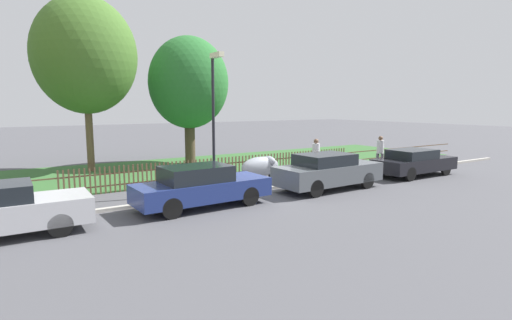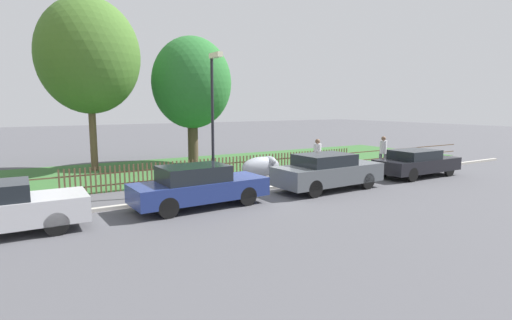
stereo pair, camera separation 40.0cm
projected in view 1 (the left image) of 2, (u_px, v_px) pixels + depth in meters
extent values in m
plane|color=#4C4C51|center=(266.00, 190.00, 15.93)|extent=(120.00, 120.00, 0.00)
cube|color=#B2ADA3|center=(264.00, 189.00, 16.00)|extent=(33.99, 0.20, 0.12)
cube|color=#33602D|center=(193.00, 167.00, 21.86)|extent=(33.99, 8.49, 0.01)
cube|color=brown|center=(231.00, 173.00, 18.30)|extent=(33.99, 0.03, 0.05)
cube|color=brown|center=(230.00, 163.00, 18.24)|extent=(33.99, 0.03, 0.05)
cube|color=brown|center=(58.00, 185.00, 14.44)|extent=(0.06, 0.03, 1.05)
cube|color=brown|center=(64.00, 184.00, 14.54)|extent=(0.06, 0.03, 1.05)
cube|color=brown|center=(69.00, 184.00, 14.64)|extent=(0.06, 0.03, 1.05)
cube|color=brown|center=(75.00, 183.00, 14.73)|extent=(0.06, 0.03, 1.05)
cube|color=brown|center=(80.00, 183.00, 14.83)|extent=(0.06, 0.03, 1.05)
cube|color=brown|center=(85.00, 182.00, 14.92)|extent=(0.06, 0.03, 1.05)
cube|color=brown|center=(90.00, 182.00, 15.02)|extent=(0.06, 0.03, 1.05)
cube|color=brown|center=(95.00, 181.00, 15.12)|extent=(0.06, 0.03, 1.05)
cube|color=brown|center=(100.00, 181.00, 15.21)|extent=(0.06, 0.03, 1.05)
cube|color=brown|center=(105.00, 180.00, 15.31)|extent=(0.06, 0.03, 1.05)
cube|color=brown|center=(110.00, 180.00, 15.41)|extent=(0.06, 0.03, 1.05)
cube|color=brown|center=(115.00, 179.00, 15.50)|extent=(0.06, 0.03, 1.05)
cube|color=brown|center=(120.00, 179.00, 15.60)|extent=(0.06, 0.03, 1.05)
cube|color=brown|center=(124.00, 178.00, 15.70)|extent=(0.06, 0.03, 1.05)
cube|color=brown|center=(129.00, 178.00, 15.79)|extent=(0.06, 0.03, 1.05)
cube|color=brown|center=(134.00, 177.00, 15.89)|extent=(0.06, 0.03, 1.05)
cube|color=brown|center=(138.00, 177.00, 15.98)|extent=(0.06, 0.03, 1.05)
cube|color=brown|center=(143.00, 177.00, 16.08)|extent=(0.06, 0.03, 1.05)
cube|color=brown|center=(147.00, 176.00, 16.18)|extent=(0.06, 0.03, 1.05)
cube|color=brown|center=(151.00, 176.00, 16.27)|extent=(0.06, 0.03, 1.05)
cube|color=brown|center=(156.00, 175.00, 16.37)|extent=(0.06, 0.03, 1.05)
cube|color=brown|center=(160.00, 175.00, 16.47)|extent=(0.06, 0.03, 1.05)
cube|color=brown|center=(164.00, 174.00, 16.56)|extent=(0.06, 0.03, 1.05)
cube|color=brown|center=(168.00, 174.00, 16.66)|extent=(0.06, 0.03, 1.05)
cube|color=brown|center=(172.00, 174.00, 16.75)|extent=(0.06, 0.03, 1.05)
cube|color=brown|center=(177.00, 173.00, 16.85)|extent=(0.06, 0.03, 1.05)
cube|color=brown|center=(181.00, 173.00, 16.95)|extent=(0.06, 0.03, 1.05)
cube|color=brown|center=(185.00, 173.00, 17.04)|extent=(0.06, 0.03, 1.05)
cube|color=brown|center=(188.00, 172.00, 17.14)|extent=(0.06, 0.03, 1.05)
cube|color=brown|center=(192.00, 172.00, 17.24)|extent=(0.06, 0.03, 1.05)
cube|color=brown|center=(196.00, 171.00, 17.33)|extent=(0.06, 0.03, 1.05)
cube|color=brown|center=(200.00, 171.00, 17.43)|extent=(0.06, 0.03, 1.05)
cube|color=brown|center=(204.00, 171.00, 17.52)|extent=(0.06, 0.03, 1.05)
cube|color=brown|center=(208.00, 170.00, 17.62)|extent=(0.06, 0.03, 1.05)
cube|color=brown|center=(211.00, 170.00, 17.72)|extent=(0.06, 0.03, 1.05)
cube|color=brown|center=(215.00, 170.00, 17.81)|extent=(0.06, 0.03, 1.05)
cube|color=brown|center=(218.00, 169.00, 17.91)|extent=(0.06, 0.03, 1.05)
cube|color=brown|center=(222.00, 169.00, 18.01)|extent=(0.06, 0.03, 1.05)
cube|color=brown|center=(226.00, 169.00, 18.10)|extent=(0.06, 0.03, 1.05)
cube|color=brown|center=(229.00, 168.00, 18.20)|extent=(0.06, 0.03, 1.05)
cube|color=brown|center=(232.00, 168.00, 18.30)|extent=(0.06, 0.03, 1.05)
cube|color=brown|center=(236.00, 168.00, 18.39)|extent=(0.06, 0.03, 1.05)
cube|color=brown|center=(239.00, 167.00, 18.49)|extent=(0.06, 0.03, 1.05)
cube|color=brown|center=(243.00, 167.00, 18.58)|extent=(0.06, 0.03, 1.05)
cube|color=brown|center=(246.00, 167.00, 18.68)|extent=(0.06, 0.03, 1.05)
cube|color=brown|center=(249.00, 166.00, 18.78)|extent=(0.06, 0.03, 1.05)
cube|color=brown|center=(252.00, 166.00, 18.87)|extent=(0.06, 0.03, 1.05)
cube|color=brown|center=(256.00, 166.00, 18.97)|extent=(0.06, 0.03, 1.05)
cube|color=brown|center=(259.00, 165.00, 19.07)|extent=(0.06, 0.03, 1.05)
cube|color=brown|center=(262.00, 165.00, 19.16)|extent=(0.06, 0.03, 1.05)
cube|color=brown|center=(265.00, 165.00, 19.26)|extent=(0.06, 0.03, 1.05)
cube|color=brown|center=(268.00, 165.00, 19.35)|extent=(0.06, 0.03, 1.05)
cube|color=brown|center=(271.00, 164.00, 19.45)|extent=(0.06, 0.03, 1.05)
cube|color=brown|center=(274.00, 164.00, 19.55)|extent=(0.06, 0.03, 1.05)
cube|color=brown|center=(277.00, 164.00, 19.64)|extent=(0.06, 0.03, 1.05)
cube|color=brown|center=(280.00, 163.00, 19.74)|extent=(0.06, 0.03, 1.05)
cube|color=brown|center=(283.00, 163.00, 19.84)|extent=(0.06, 0.03, 1.05)
cube|color=brown|center=(286.00, 163.00, 19.93)|extent=(0.06, 0.03, 1.05)
cube|color=brown|center=(289.00, 163.00, 20.03)|extent=(0.06, 0.03, 1.05)
cube|color=brown|center=(292.00, 162.00, 20.13)|extent=(0.06, 0.03, 1.05)
cube|color=brown|center=(295.00, 162.00, 20.22)|extent=(0.06, 0.03, 1.05)
cube|color=brown|center=(297.00, 162.00, 20.32)|extent=(0.06, 0.03, 1.05)
cube|color=brown|center=(300.00, 161.00, 20.41)|extent=(0.06, 0.03, 1.05)
cube|color=brown|center=(303.00, 161.00, 20.51)|extent=(0.06, 0.03, 1.05)
cube|color=brown|center=(306.00, 161.00, 20.61)|extent=(0.06, 0.03, 1.05)
cube|color=brown|center=(308.00, 161.00, 20.70)|extent=(0.06, 0.03, 1.05)
cube|color=brown|center=(311.00, 160.00, 20.80)|extent=(0.06, 0.03, 1.05)
cube|color=brown|center=(314.00, 160.00, 20.90)|extent=(0.06, 0.03, 1.05)
cube|color=brown|center=(316.00, 160.00, 20.99)|extent=(0.06, 0.03, 1.05)
cube|color=brown|center=(319.00, 160.00, 21.09)|extent=(0.06, 0.03, 1.05)
cube|color=brown|center=(321.00, 159.00, 21.18)|extent=(0.06, 0.03, 1.05)
cube|color=brown|center=(324.00, 159.00, 21.28)|extent=(0.06, 0.03, 1.05)
cube|color=brown|center=(327.00, 159.00, 21.38)|extent=(0.06, 0.03, 1.05)
cube|color=brown|center=(329.00, 159.00, 21.47)|extent=(0.06, 0.03, 1.05)
cube|color=brown|center=(332.00, 158.00, 21.57)|extent=(0.06, 0.03, 1.05)
cube|color=brown|center=(334.00, 158.00, 21.67)|extent=(0.06, 0.03, 1.05)
cube|color=brown|center=(336.00, 158.00, 21.76)|extent=(0.06, 0.03, 1.05)
cube|color=brown|center=(339.00, 158.00, 21.86)|extent=(0.06, 0.03, 1.05)
cube|color=brown|center=(341.00, 158.00, 21.95)|extent=(0.06, 0.03, 1.05)
cube|color=brown|center=(344.00, 157.00, 22.05)|extent=(0.06, 0.03, 1.05)
cylinder|color=black|center=(54.00, 212.00, 11.52)|extent=(0.63, 0.15, 0.62)
cylinder|color=black|center=(60.00, 225.00, 10.26)|extent=(0.63, 0.15, 0.62)
cube|color=navy|center=(203.00, 190.00, 13.25)|extent=(4.59, 1.81, 0.62)
cube|color=black|center=(196.00, 174.00, 13.05)|extent=(2.23, 1.55, 0.52)
cylinder|color=black|center=(228.00, 189.00, 14.69)|extent=(0.65, 0.16, 0.65)
cylinder|color=black|center=(250.00, 196.00, 13.47)|extent=(0.65, 0.16, 0.65)
cylinder|color=black|center=(154.00, 199.00, 13.11)|extent=(0.65, 0.16, 0.65)
cylinder|color=black|center=(172.00, 208.00, 11.88)|extent=(0.65, 0.16, 0.65)
cube|color=#51565B|center=(329.00, 174.00, 16.08)|extent=(4.63, 1.89, 0.73)
cube|color=black|center=(325.00, 159.00, 15.87)|extent=(2.24, 1.64, 0.45)
cylinder|color=black|center=(339.00, 175.00, 17.57)|extent=(0.67, 0.16, 0.66)
cylinder|color=black|center=(367.00, 181.00, 16.26)|extent=(0.67, 0.16, 0.66)
cylinder|color=black|center=(289.00, 182.00, 15.98)|extent=(0.67, 0.16, 0.66)
cylinder|color=black|center=(316.00, 189.00, 14.67)|extent=(0.67, 0.16, 0.66)
cube|color=black|center=(414.00, 164.00, 19.18)|extent=(4.37, 1.74, 0.59)
cube|color=black|center=(412.00, 154.00, 18.99)|extent=(2.10, 1.56, 0.42)
cylinder|color=black|center=(417.00, 165.00, 20.60)|extent=(0.64, 0.14, 0.64)
cylinder|color=black|center=(446.00, 169.00, 19.28)|extent=(0.64, 0.14, 0.64)
cylinder|color=black|center=(382.00, 169.00, 19.15)|extent=(0.64, 0.14, 0.64)
cylinder|color=black|center=(410.00, 174.00, 17.83)|extent=(0.64, 0.14, 0.64)
cylinder|color=black|center=(274.00, 174.00, 18.27)|extent=(0.54, 0.10, 0.54)
cylinder|color=black|center=(246.00, 177.00, 17.49)|extent=(0.54, 0.10, 0.54)
ellipsoid|color=gray|center=(260.00, 167.00, 17.83)|extent=(1.93, 0.71, 0.90)
ellipsoid|color=gray|center=(269.00, 161.00, 18.04)|extent=(0.45, 0.88, 0.42)
cylinder|color=brown|center=(89.00, 130.00, 20.39)|extent=(0.36, 0.36, 4.25)
ellipsoid|color=#426B28|center=(85.00, 55.00, 19.88)|extent=(5.04, 5.04, 5.79)
cylinder|color=#473828|center=(190.00, 136.00, 23.19)|extent=(0.59, 0.59, 3.22)
ellipsoid|color=#286B2D|center=(189.00, 83.00, 22.78)|extent=(4.53, 4.53, 5.21)
cylinder|color=slate|center=(377.00, 161.00, 21.21)|extent=(0.16, 0.16, 0.86)
cylinder|color=slate|center=(382.00, 162.00, 21.06)|extent=(0.16, 0.16, 0.86)
cylinder|color=silver|center=(380.00, 147.00, 21.03)|extent=(0.45, 0.45, 0.68)
sphere|color=brown|center=(381.00, 138.00, 20.97)|extent=(0.23, 0.23, 0.23)
cylinder|color=#2D3351|center=(313.00, 166.00, 19.36)|extent=(0.16, 0.16, 0.86)
cylinder|color=#2D3351|center=(318.00, 167.00, 19.20)|extent=(0.16, 0.16, 0.86)
cylinder|color=silver|center=(316.00, 151.00, 19.18)|extent=(0.45, 0.45, 0.68)
sphere|color=brown|center=(316.00, 141.00, 19.11)|extent=(0.23, 0.23, 0.23)
cylinder|color=black|center=(214.00, 128.00, 15.04)|extent=(0.11, 0.11, 5.08)
cube|color=beige|center=(217.00, 55.00, 14.39)|extent=(0.20, 0.76, 0.18)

